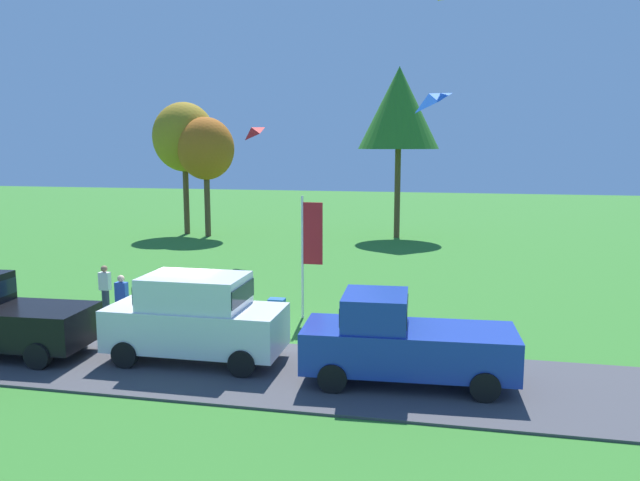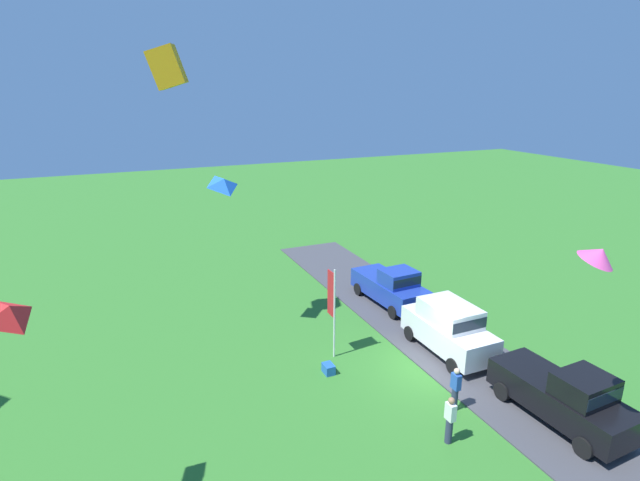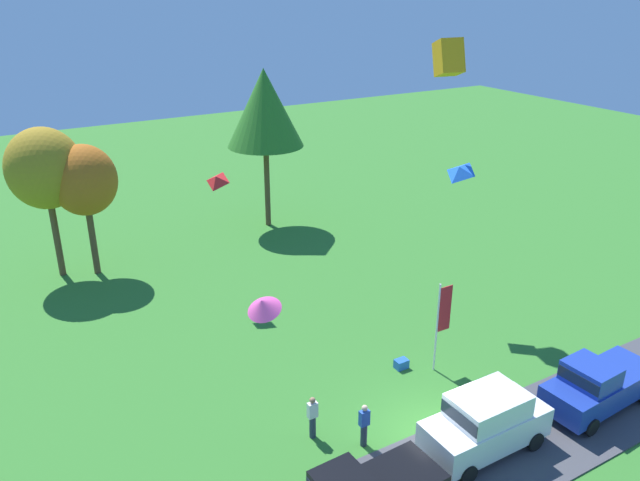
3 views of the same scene
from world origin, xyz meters
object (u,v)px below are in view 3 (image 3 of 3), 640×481
kite_diamond_over_trees (216,180)px  kite_box_high_left (449,57)px  person_watching_sky (364,425)px  cooler_box (401,364)px  car_suv_mid_row (486,420)px  flag_banner (442,315)px  car_pickup_near_entrance (597,384)px  tree_left_of_center (265,108)px  kite_delta_topmost (263,305)px  tree_far_left (84,181)px  kite_diamond_near_flag (459,171)px  person_on_lawn (313,417)px  tree_right_of_center (45,169)px

kite_diamond_over_trees → kite_box_high_left: 12.29m
person_watching_sky → cooler_box: person_watching_sky is taller
person_watching_sky → car_suv_mid_row: bearing=-34.2°
flag_banner → kite_diamond_over_trees: kite_diamond_over_trees is taller
car_pickup_near_entrance → kite_box_high_left: kite_box_high_left is taller
cooler_box → tree_left_of_center: bearing=81.9°
person_watching_sky → kite_delta_topmost: (-4.05, -0.77, 6.25)m
car_suv_mid_row → tree_far_left: size_ratio=0.62×
tree_left_of_center → flag_banner: size_ratio=2.55×
kite_diamond_near_flag → person_watching_sky: bearing=-146.7°
flag_banner → kite_diamond_near_flag: kite_diamond_near_flag is taller
person_on_lawn → flag_banner: bearing=9.0°
tree_left_of_center → kite_diamond_near_flag: size_ratio=9.54×
car_pickup_near_entrance → flag_banner: flag_banner is taller
flag_banner → kite_delta_topmost: kite_delta_topmost is taller
kite_diamond_over_trees → kite_diamond_near_flag: bearing=-38.5°
person_on_lawn → kite_box_high_left: 16.96m
car_suv_mid_row → kite_diamond_near_flag: kite_diamond_near_flag is taller
car_suv_mid_row → cooler_box: (0.62, 5.51, -1.10)m
car_suv_mid_row → cooler_box: 5.65m
tree_right_of_center → kite_diamond_near_flag: (15.76, -14.25, 1.16)m
kite_diamond_near_flag → tree_far_left: bearing=136.1°
kite_box_high_left → person_watching_sky: bearing=-140.7°
tree_right_of_center → kite_diamond_over_trees: tree_right_of_center is taller
tree_far_left → kite_box_high_left: (14.60, -11.58, 6.64)m
tree_far_left → cooler_box: bearing=-60.8°
car_pickup_near_entrance → kite_diamond_near_flag: bearing=88.8°
person_on_lawn → kite_diamond_near_flag: (10.35, 4.63, 6.43)m
car_suv_mid_row → kite_diamond_near_flag: size_ratio=4.24×
kite_diamond_over_trees → car_pickup_near_entrance: bearing=-60.9°
flag_banner → person_on_lawn: bearing=-171.0°
tree_right_of_center → kite_diamond_over_trees: bearing=-46.4°
flag_banner → kite_box_high_left: size_ratio=2.65×
cooler_box → car_pickup_near_entrance: bearing=-51.4°
car_suv_mid_row → tree_far_left: 23.73m
flag_banner → cooler_box: flag_banner is taller
tree_far_left → kite_box_high_left: 19.78m
car_pickup_near_entrance → person_on_lawn: bearing=158.2°
cooler_box → kite_box_high_left: (5.50, 4.68, 11.86)m
kite_delta_topmost → cooler_box: bearing=25.8°
tree_right_of_center → kite_delta_topmost: bearing=-82.6°
kite_delta_topmost → kite_box_high_left: bearing=32.3°
cooler_box → kite_diamond_over_trees: bearing=112.3°
car_suv_mid_row → kite_delta_topmost: size_ratio=4.78×
tree_far_left → kite_diamond_over_trees: 8.17m
car_pickup_near_entrance → tree_far_left: bearing=121.9°
kite_diamond_over_trees → kite_delta_topmost: bearing=-106.4°
tree_far_left → car_suv_mid_row: bearing=-68.7°
kite_diamond_over_trees → person_on_lawn: bearing=-96.6°
person_on_lawn → tree_left_of_center: bearing=68.2°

